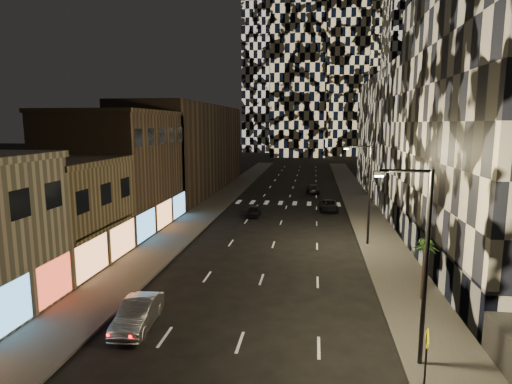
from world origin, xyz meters
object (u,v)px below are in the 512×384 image
(car_silver_parked, at_px, (138,314))
(ped_sign, at_px, (427,348))
(streetlight_far, at_px, (367,188))
(palm_tree, at_px, (425,250))
(car_dark_oncoming, at_px, (313,189))
(streetlight_near, at_px, (421,254))
(car_dark_midlane, at_px, (254,211))
(car_dark_rightlane, at_px, (329,206))

(car_silver_parked, distance_m, ped_sign, 14.67)
(streetlight_far, height_order, palm_tree, streetlight_far)
(car_dark_oncoming, height_order, palm_tree, palm_tree)
(streetlight_near, bearing_deg, streetlight_far, 90.00)
(streetlight_near, relative_size, car_dark_midlane, 2.36)
(streetlight_far, bearing_deg, palm_tree, -80.14)
(streetlight_far, bearing_deg, car_dark_rightlane, 100.36)
(car_silver_parked, distance_m, car_dark_oncoming, 48.56)
(streetlight_far, bearing_deg, car_dark_oncoming, 99.34)
(palm_tree, bearing_deg, streetlight_near, -105.76)
(car_dark_rightlane, relative_size, palm_tree, 1.26)
(car_dark_oncoming, bearing_deg, streetlight_near, 93.16)
(car_dark_midlane, relative_size, car_dark_rightlane, 0.79)
(car_dark_midlane, distance_m, car_dark_rightlane, 10.22)
(streetlight_far, height_order, car_silver_parked, streetlight_far)
(car_dark_oncoming, distance_m, palm_tree, 42.55)
(streetlight_far, relative_size, palm_tree, 2.33)
(car_silver_parked, bearing_deg, streetlight_far, 47.94)
(streetlight_near, distance_m, ped_sign, 3.94)
(streetlight_far, xyz_separation_m, car_dark_rightlane, (-2.81, 15.38, -4.68))
(car_dark_midlane, distance_m, car_dark_oncoming, 20.15)
(car_silver_parked, distance_m, palm_tree, 17.49)
(streetlight_far, xyz_separation_m, palm_tree, (2.15, -12.38, -2.02))
(car_dark_oncoming, relative_size, palm_tree, 1.24)
(car_silver_parked, distance_m, car_dark_midlane, 28.85)
(car_dark_oncoming, bearing_deg, palm_tree, 97.05)
(car_silver_parked, height_order, palm_tree, palm_tree)
(car_dark_rightlane, height_order, palm_tree, palm_tree)
(streetlight_near, height_order, palm_tree, streetlight_near)
(car_silver_parked, xyz_separation_m, car_dark_midlane, (2.30, 28.76, -0.13))
(car_dark_midlane, xyz_separation_m, ped_sign, (11.80, -32.65, 1.33))
(car_silver_parked, xyz_separation_m, car_dark_oncoming, (9.30, 47.66, -0.09))
(streetlight_near, xyz_separation_m, car_silver_parked, (-14.15, 1.85, -4.57))
(streetlight_near, bearing_deg, car_silver_parked, 172.56)
(car_dark_midlane, xyz_separation_m, car_dark_oncoming, (7.00, 18.90, 0.04))
(streetlight_near, xyz_separation_m, car_dark_rightlane, (-2.81, 35.38, -4.68))
(car_dark_midlane, bearing_deg, streetlight_far, -41.06)
(car_dark_midlane, relative_size, ped_sign, 1.42)
(car_dark_oncoming, bearing_deg, streetlight_far, 96.90)
(streetlight_far, bearing_deg, car_dark_midlane, 138.17)
(streetlight_near, height_order, car_dark_midlane, streetlight_near)
(car_dark_rightlane, xyz_separation_m, palm_tree, (4.96, -27.76, 2.66))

